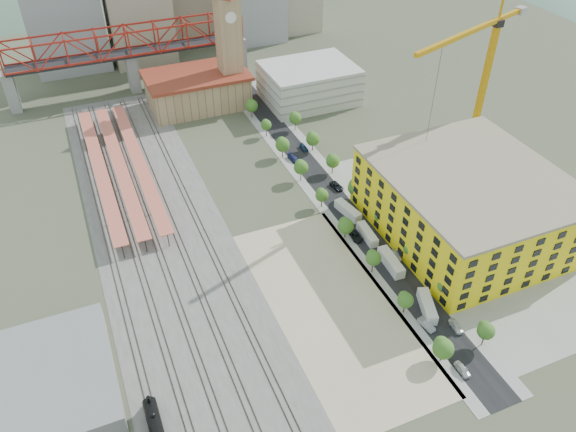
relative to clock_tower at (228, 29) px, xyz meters
name	(u,v)px	position (x,y,z in m)	size (l,w,h in m)	color
ground	(295,225)	(-8.00, -79.99, -28.70)	(400.00, 400.00, 0.00)	#474C38
ballast_strip	(156,221)	(-44.00, -62.49, -28.67)	(36.00, 165.00, 0.06)	#605E59
dirt_lot	(332,306)	(-12.00, -111.49, -28.67)	(28.00, 67.00, 0.06)	tan
street_asphalt	(323,185)	(8.00, -64.99, -28.67)	(12.00, 170.00, 0.06)	black
sidewalk_west	(307,189)	(2.50, -64.99, -28.68)	(3.00, 170.00, 0.04)	gray
sidewalk_east	(339,181)	(13.50, -64.99, -28.68)	(3.00, 170.00, 0.04)	gray
construction_pad	(470,228)	(37.00, -99.99, -28.67)	(50.00, 90.00, 0.06)	gray
rail_tracks	(149,222)	(-45.80, -62.49, -28.55)	(26.56, 160.00, 0.18)	#382B23
platform_canopies	(119,164)	(-49.00, -34.99, -24.70)	(16.00, 80.00, 4.12)	#CF5E4F
station_hall	(198,90)	(-13.00, 2.01, -22.03)	(38.00, 24.00, 13.10)	tan
clock_tower	(228,29)	(0.00, 0.00, 0.00)	(12.00, 12.00, 52.00)	tan
parking_garage	(309,83)	(28.00, -9.99, -21.70)	(34.00, 26.00, 14.00)	silver
truss_bridge	(128,45)	(-33.00, 25.01, -9.83)	(94.00, 9.60, 25.60)	gray
construction_building	(468,203)	(34.00, -99.99, -19.29)	(44.60, 50.60, 18.80)	yellow
warehouse	(59,379)	(-74.00, -109.99, -26.20)	(22.00, 32.00, 5.00)	gray
street_trees	(338,203)	(8.00, -74.99, -28.70)	(15.40, 124.40, 8.00)	#2D5B1B
distant_hills	(210,89)	(37.28, 180.01, -108.23)	(647.00, 264.00, 227.00)	#4C6B59
tower_crane	(482,67)	(53.78, -72.44, 5.16)	(48.90, 19.33, 54.87)	orange
site_trailer_a	(427,306)	(8.00, -121.44, -27.34)	(2.60, 9.90, 2.71)	silver
site_trailer_b	(391,262)	(8.00, -104.99, -27.27)	(2.74, 10.43, 2.85)	silver
site_trailer_c	(367,234)	(8.00, -92.55, -27.44)	(2.42, 9.20, 2.52)	silver
site_trailer_d	(348,211)	(8.00, -81.11, -27.36)	(2.58, 9.79, 2.68)	silver
car_0	(462,370)	(5.00, -139.26, -27.95)	(1.77, 4.40, 1.50)	#B9B9B9
car_1	(426,325)	(5.00, -125.79, -27.92)	(1.65, 4.73, 1.56)	#9A999E
car_2	(356,236)	(5.00, -91.56, -27.98)	(2.38, 5.17, 1.44)	black
car_3	(293,158)	(5.00, -48.04, -27.96)	(2.07, 5.08, 1.48)	navy
car_4	(456,326)	(11.00, -128.85, -27.91)	(1.85, 4.59, 1.56)	silver
car_5	(396,255)	(11.00, -102.51, -27.99)	(1.50, 4.29, 1.41)	#9C9CA1
car_6	(337,186)	(11.00, -68.15, -27.97)	(2.41, 5.23, 1.45)	black
car_7	(304,148)	(11.00, -43.29, -28.03)	(1.86, 4.57, 1.33)	navy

